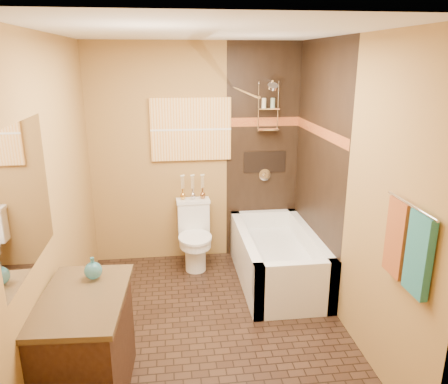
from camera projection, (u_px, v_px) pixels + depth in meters
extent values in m
plane|color=black|center=(210.00, 325.00, 3.94)|extent=(3.00, 3.00, 0.00)
cube|color=olive|center=(57.00, 199.00, 3.43)|extent=(0.02, 3.00, 2.50)
cube|color=olive|center=(348.00, 188.00, 3.72)|extent=(0.02, 3.00, 2.50)
cube|color=olive|center=(196.00, 155.00, 5.00)|extent=(2.40, 0.02, 2.50)
cube|color=olive|center=(237.00, 282.00, 2.15)|extent=(2.40, 0.02, 2.50)
plane|color=silver|center=(207.00, 31.00, 3.21)|extent=(3.00, 3.00, 0.00)
cube|color=black|center=(263.00, 154.00, 5.08)|extent=(0.85, 0.01, 2.50)
cube|color=black|center=(318.00, 167.00, 4.43)|extent=(0.01, 1.50, 2.50)
cube|color=#99311B|center=(264.00, 122.00, 4.97)|extent=(0.85, 0.01, 0.10)
cube|color=#99311B|center=(319.00, 131.00, 4.32)|extent=(0.01, 1.50, 0.10)
cube|color=black|center=(265.00, 162.00, 5.11)|extent=(0.50, 0.01, 0.25)
cylinder|color=silver|center=(270.00, 81.00, 4.71)|extent=(0.02, 0.26, 0.02)
cylinder|color=silver|center=(273.00, 86.00, 4.58)|extent=(0.11, 0.11, 0.09)
cylinder|color=silver|center=(265.00, 175.00, 5.14)|extent=(0.14, 0.02, 0.14)
cylinder|color=silver|center=(242.00, 91.00, 4.11)|extent=(0.03, 1.55, 0.03)
cylinder|color=silver|center=(411.00, 205.00, 2.66)|extent=(0.02, 0.55, 0.02)
cube|color=#1F6966|center=(419.00, 255.00, 2.62)|extent=(0.05, 0.22, 0.52)
cube|color=brown|center=(397.00, 238.00, 2.87)|extent=(0.05, 0.22, 0.52)
cube|color=orange|center=(191.00, 129.00, 4.88)|extent=(0.90, 0.04, 0.70)
cube|color=white|center=(25.00, 198.00, 2.65)|extent=(0.01, 1.00, 0.90)
cube|color=white|center=(296.00, 290.00, 4.01)|extent=(0.80, 0.10, 0.55)
cube|color=white|center=(263.00, 232.00, 5.34)|extent=(0.80, 0.10, 0.55)
cube|color=white|center=(245.00, 259.00, 4.63)|extent=(0.10, 1.50, 0.55)
cube|color=white|center=(309.00, 255.00, 4.71)|extent=(0.10, 1.50, 0.55)
cube|color=white|center=(277.00, 265.00, 4.70)|extent=(0.64, 1.34, 0.35)
cube|color=white|center=(193.00, 217.00, 5.10)|extent=(0.37, 0.18, 0.36)
cube|color=white|center=(193.00, 201.00, 5.04)|extent=(0.39, 0.20, 0.04)
cylinder|color=white|center=(195.00, 255.00, 4.93)|extent=(0.23, 0.23, 0.36)
cylinder|color=white|center=(195.00, 242.00, 4.88)|extent=(0.35, 0.35, 0.10)
cylinder|color=white|center=(195.00, 238.00, 4.87)|extent=(0.37, 0.37, 0.03)
cube|color=black|center=(86.00, 350.00, 3.01)|extent=(0.58, 0.89, 0.76)
cube|color=black|center=(82.00, 299.00, 2.89)|extent=(0.61, 0.94, 0.04)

